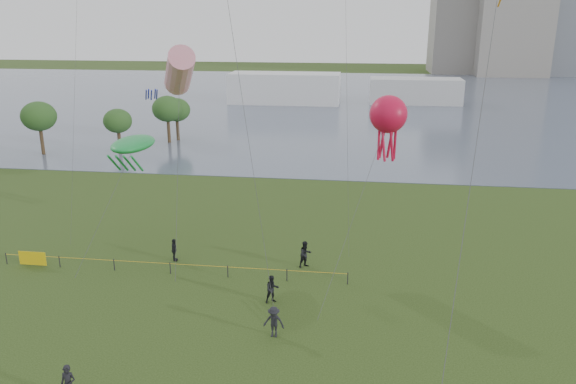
# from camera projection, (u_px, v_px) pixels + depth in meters

# --- Properties ---
(lake) EXTENTS (400.00, 120.00, 0.08)m
(lake) POSITION_uv_depth(u_px,v_px,m) (345.00, 101.00, 116.69)
(lake) COLOR slate
(lake) RESTS_ON ground_plane
(building_mid) EXTENTS (20.00, 20.00, 38.00)m
(building_mid) POSITION_uv_depth(u_px,v_px,m) (512.00, 9.00, 163.88)
(building_mid) COLOR gray
(building_mid) RESTS_ON ground_plane
(building_low) EXTENTS (16.00, 18.00, 28.00)m
(building_low) POSITION_uv_depth(u_px,v_px,m) (458.00, 26.00, 172.81)
(building_low) COLOR gray
(building_low) RESTS_ON ground_plane
(pavilion_left) EXTENTS (22.00, 8.00, 6.00)m
(pavilion_left) POSITION_uv_depth(u_px,v_px,m) (285.00, 88.00, 112.58)
(pavilion_left) COLOR silver
(pavilion_left) RESTS_ON ground_plane
(pavilion_right) EXTENTS (18.00, 7.00, 5.00)m
(pavilion_right) POSITION_uv_depth(u_px,v_px,m) (415.00, 91.00, 112.29)
(pavilion_right) COLOR silver
(pavilion_right) RESTS_ON ground_plane
(trees) EXTENTS (27.35, 16.31, 7.63)m
(trees) POSITION_uv_depth(u_px,v_px,m) (75.00, 113.00, 72.27)
(trees) COLOR #3D2D1B
(trees) RESTS_ON ground_plane
(fence) EXTENTS (24.07, 0.07, 1.05)m
(fence) POSITION_uv_depth(u_px,v_px,m) (85.00, 261.00, 38.77)
(fence) COLOR black
(fence) RESTS_ON ground_plane
(spectator_a) EXTENTS (1.07, 0.99, 1.76)m
(spectator_a) POSITION_uv_depth(u_px,v_px,m) (272.00, 289.00, 34.10)
(spectator_a) COLOR black
(spectator_a) RESTS_ON ground_plane
(spectator_b) EXTENTS (1.21, 0.76, 1.79)m
(spectator_b) POSITION_uv_depth(u_px,v_px,m) (274.00, 322.00, 30.42)
(spectator_b) COLOR black
(spectator_b) RESTS_ON ground_plane
(spectator_c) EXTENTS (0.57, 1.03, 1.66)m
(spectator_c) POSITION_uv_depth(u_px,v_px,m) (174.00, 250.00, 39.96)
(spectator_c) COLOR black
(spectator_c) RESTS_ON ground_plane
(spectator_g) EXTENTS (1.17, 1.14, 1.90)m
(spectator_g) POSITION_uv_depth(u_px,v_px,m) (305.00, 254.00, 38.93)
(spectator_g) COLOR black
(spectator_g) RESTS_ON ground_plane
(kite_windsock) EXTENTS (4.34, 11.00, 14.88)m
(kite_windsock) POSITION_uv_depth(u_px,v_px,m) (179.00, 71.00, 41.31)
(kite_windsock) COLOR #3F3F42
(kite_creature) EXTENTS (4.14, 7.30, 8.66)m
(kite_creature) POSITION_uv_depth(u_px,v_px,m) (133.00, 144.00, 39.35)
(kite_creature) COLOR #3F3F42
(kite_octopus) EXTENTS (4.89, 7.65, 12.13)m
(kite_octopus) POSITION_uv_depth(u_px,v_px,m) (388.00, 115.00, 34.70)
(kite_octopus) COLOR #3F3F42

